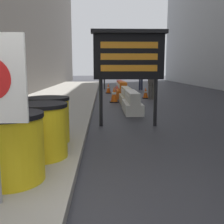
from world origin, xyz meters
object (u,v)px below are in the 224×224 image
at_px(traffic_cone_near, 108,88).
at_px(pedestrian_passerby, 151,80).
at_px(jersey_barrier_cream, 126,96).
at_px(jersey_barrier_orange_far, 122,91).
at_px(jersey_barrier_white, 132,103).
at_px(pedestrian_worker, 141,77).
at_px(barrel_drum_back, 48,120).
at_px(traffic_light_near_curb, 104,56).
at_px(barrel_drum_foreground, 11,147).
at_px(barrel_drum_middle, 42,130).
at_px(traffic_cone_mid, 114,94).
at_px(message_board, 129,56).
at_px(traffic_cone_far, 146,93).
at_px(jersey_barrier_red_striped, 120,88).

distance_m(traffic_cone_near, pedestrian_passerby, 4.32).
bearing_deg(jersey_barrier_cream, jersey_barrier_orange_far, 90.00).
bearing_deg(jersey_barrier_white, pedestrian_worker, 80.02).
distance_m(barrel_drum_back, traffic_light_near_curb, 16.04).
xyz_separation_m(barrel_drum_foreground, barrel_drum_back, (0.10, 1.88, 0.00)).
distance_m(barrel_drum_foreground, barrel_drum_middle, 0.96).
bearing_deg(barrel_drum_middle, pedestrian_passerby, 69.48).
bearing_deg(traffic_cone_mid, jersey_barrier_cream, -38.88).
bearing_deg(pedestrian_worker, jersey_barrier_orange_far, 24.99).
distance_m(message_board, traffic_cone_far, 7.38).
bearing_deg(jersey_barrier_cream, traffic_cone_far, 59.16).
distance_m(jersey_barrier_orange_far, pedestrian_worker, 5.74).
relative_size(traffic_light_near_curb, pedestrian_worker, 2.07).
relative_size(barrel_drum_foreground, pedestrian_worker, 0.52).
bearing_deg(jersey_barrier_red_striped, barrel_drum_back, -100.78).
distance_m(message_board, traffic_cone_mid, 5.56).
xyz_separation_m(message_board, jersey_barrier_cream, (0.37, 4.89, -1.62)).
distance_m(barrel_drum_foreground, jersey_barrier_white, 6.78).
height_order(jersey_barrier_white, jersey_barrier_red_striped, jersey_barrier_red_striped).
xyz_separation_m(barrel_drum_foreground, jersey_barrier_cream, (2.29, 8.87, -0.27)).
bearing_deg(message_board, jersey_barrier_orange_far, 87.07).
distance_m(jersey_barrier_cream, traffic_cone_mid, 0.70).
xyz_separation_m(jersey_barrier_red_striped, traffic_cone_near, (-0.73, 0.78, -0.06)).
bearing_deg(jersey_barrier_orange_far, pedestrian_worker, 71.53).
xyz_separation_m(traffic_cone_mid, traffic_light_near_curb, (-0.42, 8.44, 2.24)).
distance_m(jersey_barrier_red_striped, traffic_cone_far, 2.71).
relative_size(barrel_drum_foreground, traffic_cone_mid, 1.16).
distance_m(barrel_drum_middle, jersey_barrier_white, 5.84).
bearing_deg(traffic_cone_far, traffic_cone_mid, -137.17).
relative_size(barrel_drum_middle, barrel_drum_back, 1.00).
height_order(message_board, jersey_barrier_red_striped, message_board).
bearing_deg(jersey_barrier_white, traffic_cone_mid, 100.57).
relative_size(barrel_drum_middle, jersey_barrier_cream, 0.43).
distance_m(jersey_barrier_cream, pedestrian_worker, 8.02).
relative_size(message_board, jersey_barrier_red_striped, 1.35).
bearing_deg(traffic_cone_far, traffic_light_near_curb, 108.30).
bearing_deg(message_board, pedestrian_worker, 80.24).
distance_m(barrel_drum_back, pedestrian_worker, 15.31).
relative_size(barrel_drum_back, message_board, 0.34).
bearing_deg(pedestrian_worker, traffic_cone_far, 38.01).
bearing_deg(pedestrian_worker, jersey_barrier_cream, 30.39).
distance_m(barrel_drum_back, pedestrian_passerby, 9.39).
height_order(message_board, traffic_cone_near, message_board).
bearing_deg(traffic_cone_far, jersey_barrier_red_striped, 117.94).
bearing_deg(barrel_drum_back, traffic_cone_mid, 77.53).
distance_m(jersey_barrier_cream, jersey_barrier_red_striped, 4.51).
xyz_separation_m(traffic_cone_near, pedestrian_passerby, (2.21, -3.65, 0.70)).
bearing_deg(traffic_cone_mid, message_board, -88.11).
relative_size(pedestrian_worker, pedestrian_passerby, 1.00).
relative_size(message_board, pedestrian_passerby, 1.53).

